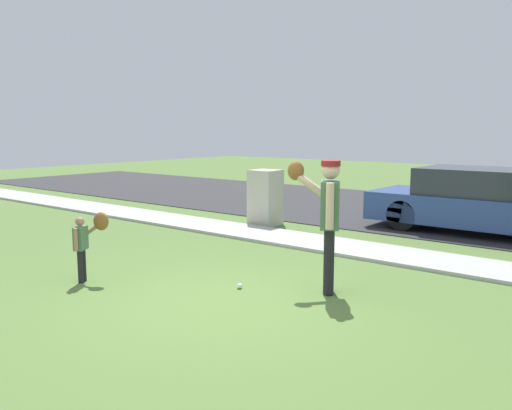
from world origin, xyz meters
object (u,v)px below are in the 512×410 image
object	(u,v)px
utility_cabinet	(265,198)
parked_wagon_blue	(483,202)
person_child	(87,237)
person_adult	(327,211)
baseball	(240,286)

from	to	relation	value
utility_cabinet	parked_wagon_blue	size ratio (longest dim) A/B	0.28
person_child	utility_cabinet	size ratio (longest dim) A/B	0.79
person_adult	parked_wagon_blue	bearing A→B (deg)	-124.85
baseball	parked_wagon_blue	xyz separation A→B (m)	(1.43, 6.04, 0.62)
baseball	utility_cabinet	distance (m)	4.89
parked_wagon_blue	baseball	bearing A→B (deg)	76.65
utility_cabinet	parked_wagon_blue	world-z (taller)	parked_wagon_blue
person_child	parked_wagon_blue	size ratio (longest dim) A/B	0.22
person_adult	baseball	xyz separation A→B (m)	(-0.99, -0.58, -1.05)
utility_cabinet	person_child	bearing A→B (deg)	-81.23
person_adult	person_child	size ratio (longest dim) A/B	1.78
person_adult	parked_wagon_blue	size ratio (longest dim) A/B	0.39
person_adult	person_child	bearing A→B (deg)	-0.46
person_adult	person_child	world-z (taller)	person_adult
baseball	person_child	bearing A→B (deg)	-150.62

